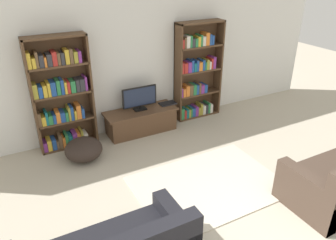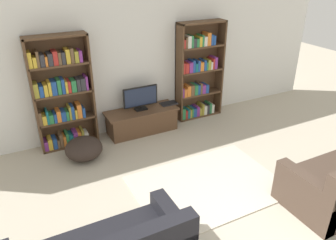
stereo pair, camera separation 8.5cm
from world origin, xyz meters
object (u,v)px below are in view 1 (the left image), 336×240
at_px(bookshelf_left, 61,96).
at_px(tv_stand, 141,121).
at_px(beanbag_ottoman, 84,149).
at_px(television, 140,98).
at_px(bookshelf_right, 196,73).
at_px(laptop, 168,103).

distance_m(bookshelf_left, tv_stand, 1.62).
bearing_deg(beanbag_ottoman, television, 21.11).
relative_size(bookshelf_left, bookshelf_right, 1.00).
height_order(bookshelf_right, tv_stand, bookshelf_right).
bearing_deg(tv_stand, bookshelf_right, 6.41).
bearing_deg(television, tv_stand, -90.00).
bearing_deg(bookshelf_right, beanbag_ottoman, -166.74).
distance_m(bookshelf_left, beanbag_ottoman, 1.02).
relative_size(tv_stand, television, 2.04).
bearing_deg(television, laptop, -0.56).
bearing_deg(television, bookshelf_right, 5.33).
xyz_separation_m(bookshelf_right, laptop, (-0.75, -0.13, -0.49)).
distance_m(bookshelf_right, beanbag_ottoman, 2.83).
relative_size(tv_stand, beanbag_ottoman, 2.24).
relative_size(bookshelf_right, beanbag_ottoman, 3.19).
bearing_deg(bookshelf_right, laptop, -169.91).
height_order(television, laptop, television).
xyz_separation_m(bookshelf_left, television, (1.43, -0.13, -0.27)).
bearing_deg(laptop, bookshelf_left, 176.33).
height_order(bookshelf_right, laptop, bookshelf_right).
distance_m(television, beanbag_ottoman, 1.48).
distance_m(tv_stand, beanbag_ottoman, 1.37).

